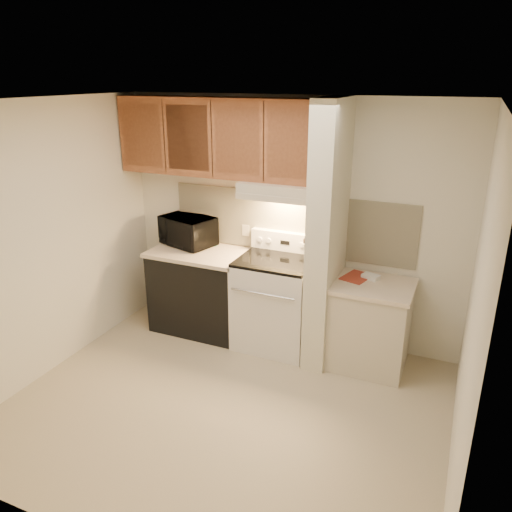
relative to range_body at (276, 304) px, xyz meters
The scene contains 50 objects.
floor 1.24m from the range_body, 90.00° to the right, with size 3.60×3.60×0.00m, color #BBAC8D.
ceiling 2.34m from the range_body, 90.00° to the right, with size 3.60×3.60×0.00m, color white.
wall_back 0.86m from the range_body, 90.00° to the left, with size 3.60×0.02×2.50m, color silver.
wall_left 2.28m from the range_body, 147.31° to the right, with size 0.02×3.00×2.50m, color silver.
wall_right 2.28m from the range_body, 32.69° to the right, with size 0.02×3.00×2.50m, color silver.
backsplash 0.84m from the range_body, 90.00° to the left, with size 2.60×0.02×0.63m, color #FAF0C6.
range_body is the anchor object (origin of this frame).
oven_window 0.32m from the range_body, 90.00° to the right, with size 0.50×0.01×0.30m, color black.
oven_handle 0.44m from the range_body, 90.00° to the right, with size 0.02×0.02×0.65m, color silver.
cooktop 0.48m from the range_body, ahead, with size 0.74×0.64×0.03m, color black.
range_backguard 0.66m from the range_body, 90.00° to the left, with size 0.76×0.08×0.20m, color silver.
range_display 0.64m from the range_body, 90.00° to the left, with size 0.10×0.01×0.04m, color black.
range_knob_left_outer 0.70m from the range_body, 139.40° to the left, with size 0.05×0.05×0.02m, color silver.
range_knob_left_inner 0.66m from the range_body, 126.87° to the left, with size 0.05×0.05×0.02m, color silver.
range_knob_right_inner 0.66m from the range_body, 53.13° to the left, with size 0.05×0.05×0.02m, color silver.
range_knob_right_outer 0.70m from the range_body, 40.60° to the left, with size 0.05×0.05×0.02m, color silver.
dishwasher_front 0.88m from the range_body, behind, with size 1.00×0.63×0.87m, color black.
left_countertop 0.98m from the range_body, behind, with size 1.04×0.67×0.04m, color beige.
spoon_rest 1.33m from the range_body, behind, with size 0.21×0.07×0.01m, color black.
teal_jar 0.99m from the range_body, 164.51° to the left, with size 0.08×0.08×0.09m, color #2E6658.
outlet 0.86m from the range_body, 146.31° to the left, with size 0.08×0.01×0.12m, color beige.
microwave 1.27m from the range_body, behind, with size 0.57×0.39×0.32m, color black.
partition_pillar 0.94m from the range_body, ahead, with size 0.22×0.70×2.50m, color beige.
pillar_trim 0.93m from the range_body, ahead, with size 0.01×0.70×0.04m, color #965532.
knife_strip 0.95m from the range_body, ahead, with size 0.02×0.42×0.04m, color black.
knife_blade_a 0.88m from the range_body, 31.39° to the right, with size 0.01×0.04×0.16m, color silver.
knife_handle_a 1.01m from the range_body, 29.58° to the right, with size 0.02×0.02×0.10m, color black.
knife_blade_b 0.85m from the range_body, 20.36° to the right, with size 0.01×0.04×0.18m, color silver.
knife_handle_b 0.99m from the range_body, 17.79° to the right, with size 0.02×0.02×0.10m, color black.
knife_blade_c 0.83m from the range_body, ahead, with size 0.01×0.04×0.20m, color silver.
knife_handle_c 0.99m from the range_body, ahead, with size 0.02×0.02×0.10m, color black.
knife_blade_d 0.85m from the range_body, ahead, with size 0.01×0.04×0.16m, color silver.
knife_handle_d 0.98m from the range_body, ahead, with size 0.02×0.02×0.10m, color black.
knife_blade_e 0.85m from the range_body, 16.17° to the left, with size 0.01×0.04×0.18m, color silver.
knife_handle_e 0.99m from the range_body, 15.76° to the left, with size 0.02×0.02×0.10m, color black.
oven_mitt 0.83m from the range_body, 23.58° to the left, with size 0.03×0.11×0.26m, color gray.
right_cab_base 0.97m from the range_body, ahead, with size 0.70×0.60×0.81m, color beige.
right_countertop 1.04m from the range_body, ahead, with size 0.74×0.64×0.04m, color beige.
red_folder 0.89m from the range_body, ahead, with size 0.22×0.30×0.01m, color #9B3222.
white_box 1.01m from the range_body, ahead, with size 0.16×0.10×0.04m, color white.
range_hood 1.17m from the range_body, 90.00° to the left, with size 0.78×0.44×0.15m, color beige.
hood_lip 1.12m from the range_body, 90.00° to the right, with size 0.78×0.04×0.06m, color beige.
upper_cabinets 1.77m from the range_body, 166.16° to the left, with size 2.18×0.33×0.77m, color #965532.
cab_door_a 2.22m from the range_body, behind, with size 0.46×0.01×0.63m, color #965532.
cab_gap_a 2.04m from the range_body, behind, with size 0.01×0.01×0.73m, color black.
cab_door_b 1.89m from the range_body, behind, with size 0.46×0.01×0.63m, color #965532.
cab_gap_b 1.77m from the range_body, behind, with size 0.01×0.01×0.73m, color black.
cab_door_c 1.68m from the range_body, behind, with size 0.46×0.01×0.63m, color #965532.
cab_gap_c 1.63m from the range_body, behind, with size 0.01×0.01×0.73m, color black.
cab_door_d 1.63m from the range_body, ahead, with size 0.46×0.01×0.63m, color #965532.
Camera 1 is at (1.66, -3.18, 2.68)m, focal length 35.00 mm.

